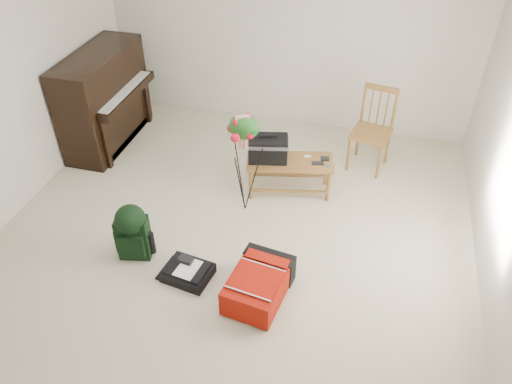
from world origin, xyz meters
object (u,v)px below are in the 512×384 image
(green_backpack, at_px, (132,230))
(flower_stand, at_px, (244,165))
(red_suitcase, at_px, (260,281))
(black_duffel, at_px, (188,272))
(dining_chair, at_px, (372,131))
(piano, at_px, (105,101))
(bench, at_px, (276,151))

(green_backpack, distance_m, flower_stand, 1.36)
(red_suitcase, bearing_deg, black_duffel, -172.60)
(green_backpack, bearing_deg, dining_chair, 34.31)
(piano, bearing_deg, black_duffel, -47.66)
(bench, relative_size, dining_chair, 1.02)
(green_backpack, bearing_deg, bench, 40.47)
(flower_stand, bearing_deg, bench, 45.65)
(green_backpack, height_order, flower_stand, flower_stand)
(piano, relative_size, bench, 1.42)
(bench, relative_size, flower_stand, 0.84)
(flower_stand, bearing_deg, dining_chair, 27.76)
(dining_chair, bearing_deg, green_backpack, -121.55)
(black_duffel, bearing_deg, piano, 140.87)
(red_suitcase, bearing_deg, flower_stand, 120.58)
(piano, distance_m, black_duffel, 2.90)
(bench, height_order, green_backpack, bench)
(red_suitcase, distance_m, green_backpack, 1.38)
(piano, xyz_separation_m, green_backpack, (1.30, -1.96, -0.25))
(black_duffel, relative_size, green_backpack, 0.79)
(dining_chair, relative_size, black_duffel, 2.09)
(dining_chair, distance_m, red_suitcase, 2.57)
(piano, distance_m, flower_stand, 2.38)
(piano, distance_m, green_backpack, 2.36)
(dining_chair, height_order, red_suitcase, dining_chair)
(piano, height_order, flower_stand, flower_stand)
(black_duffel, distance_m, flower_stand, 1.30)
(red_suitcase, height_order, black_duffel, red_suitcase)
(piano, height_order, green_backpack, piano)
(dining_chair, xyz_separation_m, red_suitcase, (-0.79, -2.42, -0.35))
(bench, relative_size, green_backpack, 1.68)
(red_suitcase, xyz_separation_m, flower_stand, (-0.48, 1.16, 0.45))
(flower_stand, bearing_deg, piano, 139.24)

